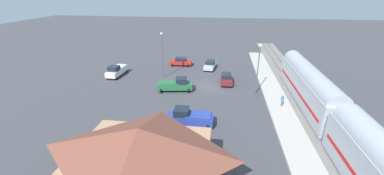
% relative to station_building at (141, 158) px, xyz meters
% --- Properties ---
extents(ground_plane, '(200.00, 200.00, 0.00)m').
position_rel_station_building_xyz_m(ground_plane, '(-4.00, -22.00, -2.90)').
color(ground_plane, '#424247').
extents(railway_track, '(4.80, 70.00, 0.30)m').
position_rel_station_building_xyz_m(railway_track, '(-18.00, -22.00, -2.80)').
color(railway_track, slate).
rests_on(railway_track, ground).
extents(platform, '(3.20, 46.00, 0.30)m').
position_rel_station_building_xyz_m(platform, '(-14.00, -22.00, -2.75)').
color(platform, '#B7B2A8').
rests_on(platform, ground).
extents(station_building, '(11.34, 9.47, 5.57)m').
position_rel_station_building_xyz_m(station_building, '(0.00, 0.00, 0.00)').
color(station_building, tan).
rests_on(station_building, ground).
extents(pedestrian_on_platform, '(0.36, 0.36, 1.71)m').
position_rel_station_building_xyz_m(pedestrian_on_platform, '(-14.21, -15.72, -1.62)').
color(pedestrian_on_platform, brown).
rests_on(pedestrian_on_platform, platform).
extents(pickup_white, '(2.23, 5.49, 2.14)m').
position_rel_station_building_xyz_m(pickup_white, '(13.48, -25.10, -1.87)').
color(pickup_white, white).
rests_on(pickup_white, ground).
extents(sedan_silver, '(2.39, 4.70, 1.74)m').
position_rel_station_building_xyz_m(sedan_silver, '(-3.53, -31.38, -2.02)').
color(sedan_silver, silver).
rests_on(sedan_silver, ground).
extents(pickup_green, '(5.64, 3.11, 2.14)m').
position_rel_station_building_xyz_m(pickup_green, '(1.20, -19.72, -1.87)').
color(pickup_green, '#236638').
rests_on(pickup_green, ground).
extents(sedan_red, '(4.58, 2.44, 1.74)m').
position_rel_station_building_xyz_m(sedan_red, '(2.76, -32.88, -2.02)').
color(sedan_red, red).
rests_on(sedan_red, ground).
extents(pickup_blue, '(5.44, 2.58, 2.14)m').
position_rel_station_building_xyz_m(pickup_blue, '(-2.40, -9.89, -1.87)').
color(pickup_blue, '#283D9E').
rests_on(pickup_blue, ground).
extents(sedan_maroon, '(2.01, 4.57, 1.74)m').
position_rel_station_building_xyz_m(sedan_maroon, '(-6.77, -23.93, -2.02)').
color(sedan_maroon, maroon).
rests_on(sedan_maroon, ground).
extents(light_pole_near_platform, '(0.44, 0.44, 7.83)m').
position_rel_station_building_xyz_m(light_pole_near_platform, '(-11.20, -19.99, 2.03)').
color(light_pole_near_platform, '#515156').
rests_on(light_pole_near_platform, ground).
extents(light_pole_lot_center, '(0.44, 0.44, 8.17)m').
position_rel_station_building_xyz_m(light_pole_lot_center, '(4.67, -25.44, 2.21)').
color(light_pole_lot_center, '#515156').
rests_on(light_pole_lot_center, ground).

